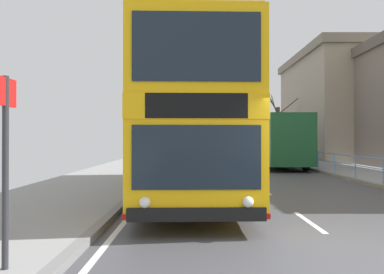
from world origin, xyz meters
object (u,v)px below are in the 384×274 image
object	(u,v)px
bus_stop_sign_near	(6,149)
bare_tree_far_01	(261,129)
double_decker_bus_main	(190,124)
background_building_01	(373,106)
bare_tree_far_00	(278,130)
background_bus_far_lane	(273,140)

from	to	relation	value
bus_stop_sign_near	bare_tree_far_01	world-z (taller)	bare_tree_far_01
double_decker_bus_main	background_building_01	world-z (taller)	background_building_01
bare_tree_far_00	bare_tree_far_01	xyz separation A→B (m)	(-0.05, 8.10, 0.29)
double_decker_bus_main	background_bus_far_lane	xyz separation A→B (m)	(5.40, 12.25, -0.51)
double_decker_bus_main	bare_tree_far_00	distance (m)	22.38
bus_stop_sign_near	bare_tree_far_01	size ratio (longest dim) A/B	0.39
background_bus_far_lane	bus_stop_sign_near	size ratio (longest dim) A/B	4.16
background_building_01	double_decker_bus_main	bearing A→B (deg)	-127.73
bus_stop_sign_near	background_building_01	xyz separation A→B (m)	(18.71, 28.41, 3.14)
bus_stop_sign_near	bare_tree_far_00	size ratio (longest dim) A/B	0.44
double_decker_bus_main	bus_stop_sign_near	bearing A→B (deg)	-107.63
double_decker_bus_main	background_building_01	xyz separation A→B (m)	(16.44, 21.24, 2.54)
bare_tree_far_01	double_decker_bus_main	bearing A→B (deg)	-104.96
background_bus_far_lane	bare_tree_far_01	xyz separation A→B (m)	(2.37, 16.83, 1.18)
double_decker_bus_main	bare_tree_far_00	xyz separation A→B (m)	(7.82, 20.97, 0.37)
double_decker_bus_main	bus_stop_sign_near	distance (m)	7.54
background_bus_far_lane	background_building_01	world-z (taller)	background_building_01
double_decker_bus_main	background_bus_far_lane	bearing A→B (deg)	66.20
bare_tree_far_01	bus_stop_sign_near	bearing A→B (deg)	-105.49
bus_stop_sign_near	bare_tree_far_01	xyz separation A→B (m)	(10.04, 36.24, 1.27)
bare_tree_far_01	background_building_01	xyz separation A→B (m)	(8.67, -7.83, 1.87)
bus_stop_sign_near	background_building_01	size ratio (longest dim) A/B	0.17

